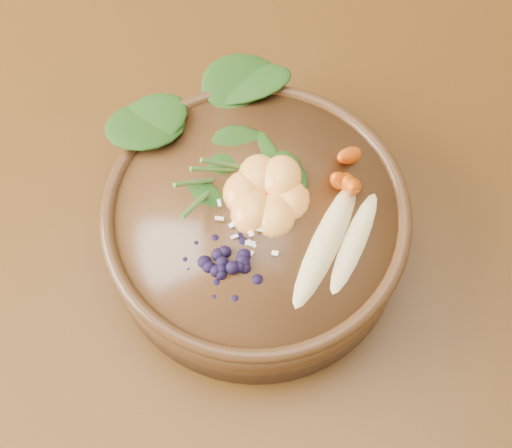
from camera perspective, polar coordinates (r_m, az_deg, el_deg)
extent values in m
plane|color=#381E0F|center=(1.51, 0.35, -11.09)|extent=(4.00, 4.00, 0.00)
cube|color=#492B0B|center=(0.83, 0.63, 2.21)|extent=(1.60, 0.90, 0.04)
cylinder|color=#4E2F16|center=(0.74, 0.00, -0.34)|extent=(0.39, 0.39, 0.08)
ellipsoid|color=#E0CC84|center=(0.68, 8.00, -1.01)|extent=(0.07, 0.16, 0.03)
ellipsoid|color=#E0CC84|center=(0.68, 5.73, -0.91)|extent=(0.07, 0.16, 0.03)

